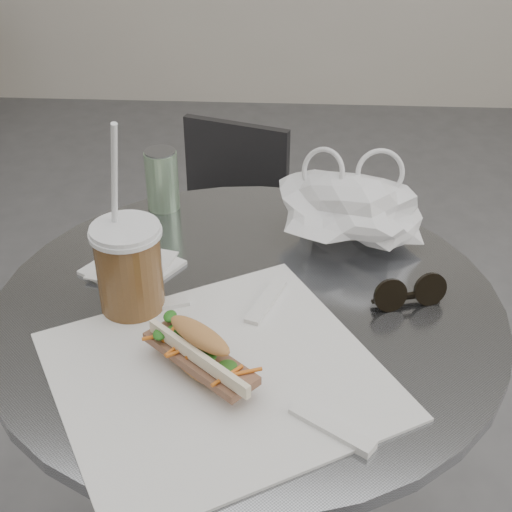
# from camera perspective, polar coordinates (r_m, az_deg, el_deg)

# --- Properties ---
(cafe_table) EXTENTS (0.76, 0.76, 0.74)m
(cafe_table) POSITION_cam_1_polar(r_m,az_deg,el_deg) (1.25, -0.59, -13.96)
(cafe_table) COLOR slate
(cafe_table) RESTS_ON ground
(chair_far) EXTENTS (0.37, 0.40, 0.68)m
(chair_far) POSITION_cam_1_polar(r_m,az_deg,el_deg) (1.90, -3.05, -1.46)
(chair_far) COLOR #2E2E30
(chair_far) RESTS_ON ground
(sandwich_paper) EXTENTS (0.54, 0.53, 0.00)m
(sandwich_paper) POSITION_cam_1_polar(r_m,az_deg,el_deg) (0.94, -3.10, -9.44)
(sandwich_paper) COLOR white
(sandwich_paper) RESTS_ON cafe_table
(banh_mi) EXTENTS (0.21, 0.20, 0.07)m
(banh_mi) POSITION_cam_1_polar(r_m,az_deg,el_deg) (0.92, -4.50, -7.77)
(banh_mi) COLOR tan
(banh_mi) RESTS_ON sandwich_paper
(iced_coffee) EXTENTS (0.10, 0.10, 0.30)m
(iced_coffee) POSITION_cam_1_polar(r_m,az_deg,el_deg) (1.03, -10.12, -0.86)
(iced_coffee) COLOR olive
(iced_coffee) RESTS_ON cafe_table
(sunglasses) EXTENTS (0.11, 0.06, 0.05)m
(sunglasses) POSITION_cam_1_polar(r_m,az_deg,el_deg) (1.07, 12.17, -2.99)
(sunglasses) COLOR black
(sunglasses) RESTS_ON cafe_table
(plastic_bag) EXTENTS (0.27, 0.23, 0.11)m
(plastic_bag) POSITION_cam_1_polar(r_m,az_deg,el_deg) (1.19, 7.49, 3.61)
(plastic_bag) COLOR silver
(plastic_bag) RESTS_ON cafe_table
(napkin_stack) EXTENTS (0.17, 0.17, 0.01)m
(napkin_stack) POSITION_cam_1_polar(r_m,az_deg,el_deg) (1.15, -9.85, -0.86)
(napkin_stack) COLOR white
(napkin_stack) RESTS_ON cafe_table
(drink_can) EXTENTS (0.06, 0.06, 0.11)m
(drink_can) POSITION_cam_1_polar(r_m,az_deg,el_deg) (1.30, -7.52, 6.08)
(drink_can) COLOR #61A25E
(drink_can) RESTS_ON cafe_table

